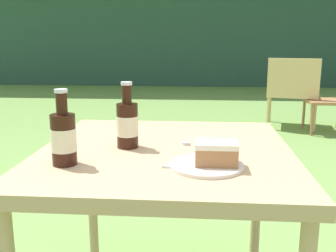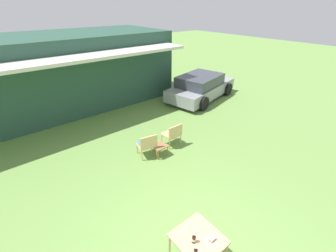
{
  "view_description": "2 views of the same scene",
  "coord_description": "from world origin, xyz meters",
  "px_view_note": "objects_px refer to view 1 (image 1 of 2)",
  "views": [
    {
      "loc": [
        0.1,
        -1.21,
        1.03
      ],
      "look_at": [
        0.0,
        0.1,
        0.73
      ],
      "focal_mm": 42.0,
      "sensor_mm": 36.0,
      "label": 1
    },
    {
      "loc": [
        -2.02,
        -1.65,
        4.37
      ],
      "look_at": [
        1.93,
        3.28,
        0.9
      ],
      "focal_mm": 24.0,
      "sensor_mm": 36.0,
      "label": 2
    }
  ],
  "objects_px": {
    "cola_bottle_far": "(64,137)",
    "cake_on_plate": "(212,158)",
    "cola_bottle_near": "(128,123)",
    "garden_side_table": "(327,104)",
    "wicker_chair_cushioned": "(292,88)",
    "patio_table": "(166,167)"
  },
  "relations": [
    {
      "from": "cake_on_plate",
      "to": "cola_bottle_far",
      "type": "distance_m",
      "value": 0.41
    },
    {
      "from": "wicker_chair_cushioned",
      "to": "cake_on_plate",
      "type": "distance_m",
      "value": 3.75
    },
    {
      "from": "cola_bottle_near",
      "to": "cola_bottle_far",
      "type": "xyz_separation_m",
      "value": [
        -0.14,
        -0.19,
        0.0
      ]
    },
    {
      "from": "cola_bottle_far",
      "to": "patio_table",
      "type": "bearing_deg",
      "value": 35.37
    },
    {
      "from": "cake_on_plate",
      "to": "wicker_chair_cushioned",
      "type": "bearing_deg",
      "value": 73.86
    },
    {
      "from": "patio_table",
      "to": "cola_bottle_far",
      "type": "relative_size",
      "value": 3.95
    },
    {
      "from": "cola_bottle_near",
      "to": "cola_bottle_far",
      "type": "bearing_deg",
      "value": -126.54
    },
    {
      "from": "garden_side_table",
      "to": "cake_on_plate",
      "type": "height_order",
      "value": "cake_on_plate"
    },
    {
      "from": "wicker_chair_cushioned",
      "to": "garden_side_table",
      "type": "xyz_separation_m",
      "value": [
        0.33,
        -0.21,
        -0.15
      ]
    },
    {
      "from": "cola_bottle_far",
      "to": "garden_side_table",
      "type": "bearing_deg",
      "value": 62.23
    },
    {
      "from": "garden_side_table",
      "to": "cola_bottle_far",
      "type": "relative_size",
      "value": 2.07
    },
    {
      "from": "wicker_chair_cushioned",
      "to": "garden_side_table",
      "type": "distance_m",
      "value": 0.42
    },
    {
      "from": "cola_bottle_far",
      "to": "cake_on_plate",
      "type": "bearing_deg",
      "value": 0.83
    },
    {
      "from": "garden_side_table",
      "to": "cake_on_plate",
      "type": "xyz_separation_m",
      "value": [
        -1.37,
        -3.38,
        0.39
      ]
    },
    {
      "from": "cake_on_plate",
      "to": "cola_bottle_far",
      "type": "xyz_separation_m",
      "value": [
        -0.41,
        -0.01,
        0.05
      ]
    },
    {
      "from": "cake_on_plate",
      "to": "cola_bottle_near",
      "type": "xyz_separation_m",
      "value": [
        -0.27,
        0.19,
        0.05
      ]
    },
    {
      "from": "garden_side_table",
      "to": "cake_on_plate",
      "type": "bearing_deg",
      "value": -112.13
    },
    {
      "from": "cake_on_plate",
      "to": "cola_bottle_far",
      "type": "relative_size",
      "value": 0.96
    },
    {
      "from": "wicker_chair_cushioned",
      "to": "garden_side_table",
      "type": "height_order",
      "value": "wicker_chair_cushioned"
    },
    {
      "from": "wicker_chair_cushioned",
      "to": "patio_table",
      "type": "distance_m",
      "value": 3.61
    },
    {
      "from": "garden_side_table",
      "to": "patio_table",
      "type": "xyz_separation_m",
      "value": [
        -1.52,
        -3.2,
        0.3
      ]
    },
    {
      "from": "garden_side_table",
      "to": "cola_bottle_far",
      "type": "xyz_separation_m",
      "value": [
        -1.78,
        -3.39,
        0.45
      ]
    }
  ]
}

